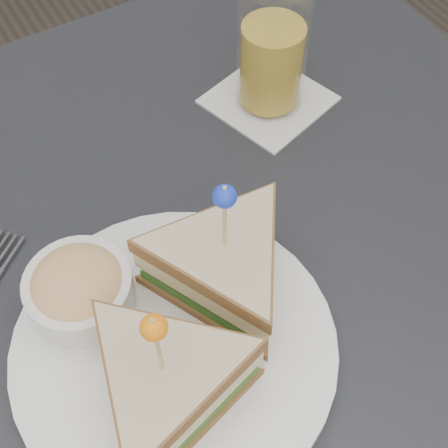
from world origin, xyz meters
TOP-DOWN VIEW (x-y plane):
  - table at (0.00, 0.00)m, footprint 0.80×0.80m
  - plate_meal at (-0.07, -0.05)m, footprint 0.32×0.32m
  - drink_set at (0.15, 0.16)m, footprint 0.14×0.14m

SIDE VIEW (x-z plane):
  - table at x=0.00m, z-range 0.30..1.05m
  - plate_meal at x=-0.07m, z-range 0.71..0.87m
  - drink_set at x=0.15m, z-range 0.74..0.89m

